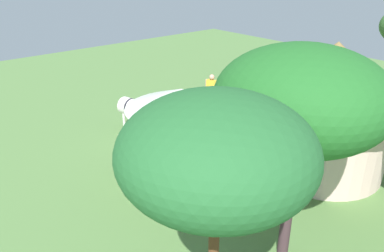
% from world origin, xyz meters
% --- Properties ---
extents(ground_plane, '(36.00, 36.00, 0.00)m').
position_xyz_m(ground_plane, '(0.00, 0.00, 0.00)').
color(ground_plane, '#557C40').
extents(thatched_hut, '(4.86, 4.86, 4.24)m').
position_xyz_m(thatched_hut, '(-1.72, 4.29, 2.37)').
color(thatched_hut, beige).
rests_on(thatched_hut, ground_plane).
extents(shade_umbrella, '(3.41, 3.41, 2.94)m').
position_xyz_m(shade_umbrella, '(2.03, 1.63, 2.63)').
color(shade_umbrella, brown).
rests_on(shade_umbrella, ground_plane).
extents(patio_dining_table, '(1.65, 0.98, 0.74)m').
position_xyz_m(patio_dining_table, '(2.03, 1.63, 0.66)').
color(patio_dining_table, silver).
rests_on(patio_dining_table, ground_plane).
extents(patio_chair_near_hut, '(0.53, 0.52, 0.90)m').
position_xyz_m(patio_chair_near_hut, '(1.70, 0.34, 0.52)').
color(patio_chair_near_hut, silver).
rests_on(patio_chair_near_hut, ground_plane).
extents(patio_chair_near_lawn, '(0.52, 0.53, 0.90)m').
position_xyz_m(patio_chair_near_lawn, '(3.32, 1.30, 0.52)').
color(patio_chair_near_lawn, silver).
rests_on(patio_chair_near_lawn, ground_plane).
extents(patio_chair_east_end, '(0.55, 0.54, 0.90)m').
position_xyz_m(patio_chair_east_end, '(2.47, 2.89, 0.52)').
color(patio_chair_east_end, silver).
rests_on(patio_chair_east_end, ground_plane).
extents(patio_chair_west_end, '(0.54, 0.55, 0.90)m').
position_xyz_m(patio_chair_west_end, '(0.77, 2.06, 0.52)').
color(patio_chair_west_end, silver).
rests_on(patio_chair_west_end, ground_plane).
extents(guest_beside_umbrella, '(0.36, 0.59, 1.72)m').
position_xyz_m(guest_beside_umbrella, '(0.10, 1.70, 1.04)').
color(guest_beside_umbrella, black).
rests_on(guest_beside_umbrella, ground_plane).
extents(guest_behind_table, '(0.56, 0.30, 1.59)m').
position_xyz_m(guest_behind_table, '(3.16, 0.24, 0.96)').
color(guest_behind_table, black).
rests_on(guest_behind_table, ground_plane).
extents(standing_watcher, '(0.38, 0.58, 1.74)m').
position_xyz_m(standing_watcher, '(-2.54, -1.87, 1.04)').
color(standing_watcher, black).
rests_on(standing_watcher, ground_plane).
extents(striped_lounge_chair, '(0.98, 0.89, 0.57)m').
position_xyz_m(striped_lounge_chair, '(0.61, -0.11, 0.25)').
color(striped_lounge_chair, '#C25247').
rests_on(striped_lounge_chair, ground_plane).
extents(zebra_nearest_camera, '(0.98, 2.09, 1.51)m').
position_xyz_m(zebra_nearest_camera, '(1.28, -2.11, 0.98)').
color(zebra_nearest_camera, silver).
rests_on(zebra_nearest_camera, ground_plane).
extents(zebra_by_umbrella, '(1.28, 2.03, 1.60)m').
position_xyz_m(zebra_by_umbrella, '(-2.93, 0.34, 1.07)').
color(zebra_by_umbrella, silver).
rests_on(zebra_by_umbrella, ground_plane).
extents(acacia_tree_far_lawn, '(2.70, 2.70, 4.91)m').
position_xyz_m(acacia_tree_far_lawn, '(5.55, 6.73, 4.08)').
color(acacia_tree_far_lawn, brown).
rests_on(acacia_tree_far_lawn, ground_plane).
extents(acacia_tree_behind_hut, '(3.50, 3.50, 4.99)m').
position_xyz_m(acacia_tree_behind_hut, '(2.46, 5.93, 3.92)').
color(acacia_tree_behind_hut, '#402C31').
rests_on(acacia_tree_behind_hut, ground_plane).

